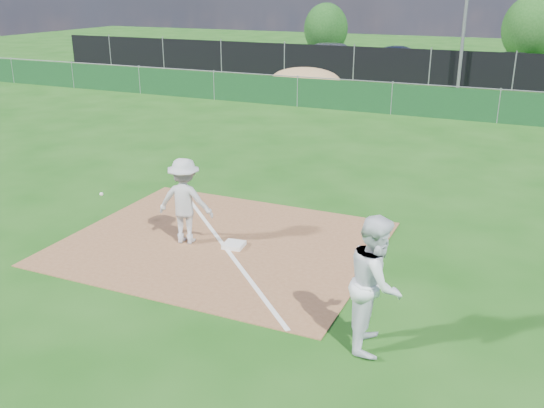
# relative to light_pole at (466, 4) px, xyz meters

# --- Properties ---
(ground) EXTENTS (90.00, 90.00, 0.00)m
(ground) POSITION_rel_light_pole_xyz_m (-1.50, -12.70, -4.00)
(ground) COLOR #174A0F
(ground) RESTS_ON ground
(infield_dirt) EXTENTS (6.00, 5.00, 0.02)m
(infield_dirt) POSITION_rel_light_pole_xyz_m (-1.50, -21.70, -3.99)
(infield_dirt) COLOR brown
(infield_dirt) RESTS_ON ground
(foul_line) EXTENTS (5.01, 5.01, 0.01)m
(foul_line) POSITION_rel_light_pole_xyz_m (-1.50, -21.70, -3.98)
(foul_line) COLOR white
(foul_line) RESTS_ON infield_dirt
(green_fence) EXTENTS (44.00, 0.05, 1.20)m
(green_fence) POSITION_rel_light_pole_xyz_m (-1.50, -7.70, -3.40)
(green_fence) COLOR #0F3919
(green_fence) RESTS_ON ground
(dirt_mound) EXTENTS (3.38, 2.60, 1.17)m
(dirt_mound) POSITION_rel_light_pole_xyz_m (-6.50, -4.20, -3.42)
(dirt_mound) COLOR #A27B4E
(dirt_mound) RESTS_ON ground
(black_fence) EXTENTS (46.00, 0.04, 1.80)m
(black_fence) POSITION_rel_light_pole_xyz_m (-1.50, 0.30, -3.10)
(black_fence) COLOR black
(black_fence) RESTS_ON ground
(parking_lot) EXTENTS (46.00, 9.00, 0.01)m
(parking_lot) POSITION_rel_light_pole_xyz_m (-1.50, 5.30, -4.00)
(parking_lot) COLOR black
(parking_lot) RESTS_ON ground
(light_pole) EXTENTS (0.16, 0.16, 8.00)m
(light_pole) POSITION_rel_light_pole_xyz_m (0.00, 0.00, 0.00)
(light_pole) COLOR slate
(light_pole) RESTS_ON ground
(first_base) EXTENTS (0.43, 0.43, 0.08)m
(first_base) POSITION_rel_light_pole_xyz_m (-1.18, -21.78, -3.94)
(first_base) COLOR white
(first_base) RESTS_ON infield_dirt
(play_at_first) EXTENTS (2.73, 0.83, 1.71)m
(play_at_first) POSITION_rel_light_pole_xyz_m (-2.16, -21.93, -3.12)
(play_at_first) COLOR silver
(play_at_first) RESTS_ON infield_dirt
(runner) EXTENTS (0.90, 1.07, 1.97)m
(runner) POSITION_rel_light_pole_xyz_m (2.19, -23.98, -3.02)
(runner) COLOR white
(runner) RESTS_ON ground
(car_left) EXTENTS (4.81, 2.11, 1.61)m
(car_left) POSITION_rel_light_pole_xyz_m (-8.01, 4.87, -3.18)
(car_left) COLOR #A1A3A8
(car_left) RESTS_ON parking_lot
(car_mid) EXTENTS (4.43, 1.97, 1.41)m
(car_mid) POSITION_rel_light_pole_xyz_m (-3.91, 4.96, -3.28)
(car_mid) COLOR black
(car_mid) RESTS_ON parking_lot
(car_right) EXTENTS (5.10, 3.17, 1.38)m
(car_right) POSITION_rel_light_pole_xyz_m (2.62, 4.96, -3.30)
(car_right) COLOR black
(car_right) RESTS_ON parking_lot
(tree_left) EXTENTS (3.10, 3.10, 3.68)m
(tree_left) POSITION_rel_light_pole_xyz_m (-10.83, 10.91, -2.11)
(tree_left) COLOR #382316
(tree_left) RESTS_ON ground
(tree_mid) EXTENTS (3.61, 3.61, 4.28)m
(tree_mid) POSITION_rel_light_pole_xyz_m (2.61, 12.24, -1.80)
(tree_mid) COLOR #382316
(tree_mid) RESTS_ON ground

